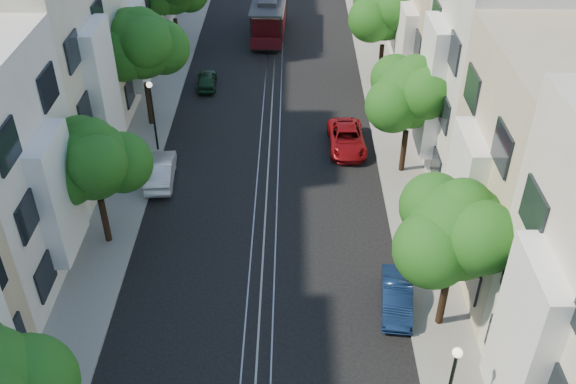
{
  "coord_description": "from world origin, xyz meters",
  "views": [
    {
      "loc": [
        1.29,
        -8.88,
        19.25
      ],
      "look_at": [
        1.12,
        14.96,
        2.2
      ],
      "focal_mm": 40.0,
      "sensor_mm": 36.0,
      "label": 1
    }
  ],
  "objects_px": {
    "lamp_west": "(152,106)",
    "parked_car_w_far": "(207,79)",
    "tree_e_b": "(458,232)",
    "cable_car": "(269,13)",
    "tree_w_c": "(142,46)",
    "parked_car_w_mid": "(160,170)",
    "lamp_east": "(451,380)",
    "tree_e_d": "(386,12)",
    "parked_car_e_far": "(347,139)",
    "tree_e_c": "(412,95)",
    "tree_w_b": "(94,163)",
    "parked_car_e_mid": "(397,296)"
  },
  "relations": [
    {
      "from": "tree_e_d",
      "to": "parked_car_e_mid",
      "type": "bearing_deg",
      "value": -94.51
    },
    {
      "from": "parked_car_e_mid",
      "to": "parked_car_w_far",
      "type": "bearing_deg",
      "value": 122.12
    },
    {
      "from": "tree_e_b",
      "to": "tree_e_c",
      "type": "relative_size",
      "value": 1.03
    },
    {
      "from": "tree_e_b",
      "to": "parked_car_w_far",
      "type": "relative_size",
      "value": 2.13
    },
    {
      "from": "tree_w_b",
      "to": "cable_car",
      "type": "xyz_separation_m",
      "value": [
        6.64,
        25.29,
        -2.63
      ]
    },
    {
      "from": "tree_w_b",
      "to": "tree_w_c",
      "type": "distance_m",
      "value": 11.02
    },
    {
      "from": "lamp_west",
      "to": "parked_car_w_far",
      "type": "bearing_deg",
      "value": 76.87
    },
    {
      "from": "lamp_east",
      "to": "parked_car_e_far",
      "type": "xyz_separation_m",
      "value": [
        -1.9,
        18.41,
        -2.25
      ]
    },
    {
      "from": "lamp_east",
      "to": "parked_car_e_far",
      "type": "relative_size",
      "value": 0.96
    },
    {
      "from": "tree_e_c",
      "to": "parked_car_e_far",
      "type": "height_order",
      "value": "tree_e_c"
    },
    {
      "from": "tree_w_c",
      "to": "parked_car_e_far",
      "type": "xyz_separation_m",
      "value": [
        11.54,
        -2.56,
        -4.47
      ]
    },
    {
      "from": "lamp_east",
      "to": "parked_car_w_far",
      "type": "height_order",
      "value": "lamp_east"
    },
    {
      "from": "tree_w_b",
      "to": "lamp_east",
      "type": "distance_m",
      "value": 16.81
    },
    {
      "from": "tree_w_c",
      "to": "lamp_west",
      "type": "xyz_separation_m",
      "value": [
        0.84,
        -2.98,
        -2.22
      ]
    },
    {
      "from": "tree_w_b",
      "to": "tree_w_c",
      "type": "bearing_deg",
      "value": 90.0
    },
    {
      "from": "tree_e_d",
      "to": "lamp_west",
      "type": "relative_size",
      "value": 1.65
    },
    {
      "from": "tree_e_b",
      "to": "parked_car_w_far",
      "type": "height_order",
      "value": "tree_e_b"
    },
    {
      "from": "tree_w_c",
      "to": "parked_car_w_far",
      "type": "bearing_deg",
      "value": 62.08
    },
    {
      "from": "lamp_east",
      "to": "parked_car_w_far",
      "type": "xyz_separation_m",
      "value": [
        -10.7,
        26.15,
        -2.31
      ]
    },
    {
      "from": "lamp_west",
      "to": "parked_car_e_mid",
      "type": "height_order",
      "value": "lamp_west"
    },
    {
      "from": "tree_w_c",
      "to": "tree_e_d",
      "type": "bearing_deg",
      "value": 22.62
    },
    {
      "from": "lamp_west",
      "to": "parked_car_e_mid",
      "type": "bearing_deg",
      "value": -45.4
    },
    {
      "from": "lamp_west",
      "to": "cable_car",
      "type": "relative_size",
      "value": 0.53
    },
    {
      "from": "tree_e_c",
      "to": "cable_car",
      "type": "relative_size",
      "value": 0.83
    },
    {
      "from": "tree_e_c",
      "to": "parked_car_e_far",
      "type": "distance_m",
      "value": 5.49
    },
    {
      "from": "parked_car_w_far",
      "to": "tree_e_c",
      "type": "bearing_deg",
      "value": 135.19
    },
    {
      "from": "parked_car_e_mid",
      "to": "parked_car_w_mid",
      "type": "relative_size",
      "value": 0.89
    },
    {
      "from": "tree_e_c",
      "to": "parked_car_w_far",
      "type": "relative_size",
      "value": 2.08
    },
    {
      "from": "lamp_west",
      "to": "parked_car_w_far",
      "type": "distance_m",
      "value": 8.68
    },
    {
      "from": "tree_e_d",
      "to": "tree_w_c",
      "type": "relative_size",
      "value": 0.97
    },
    {
      "from": "tree_e_c",
      "to": "parked_car_e_mid",
      "type": "distance_m",
      "value": 10.95
    },
    {
      "from": "tree_e_d",
      "to": "lamp_west",
      "type": "height_order",
      "value": "tree_e_d"
    },
    {
      "from": "lamp_west",
      "to": "tree_e_b",
      "type": "bearing_deg",
      "value": -43.85
    },
    {
      "from": "lamp_west",
      "to": "cable_car",
      "type": "bearing_deg",
      "value": 71.43
    },
    {
      "from": "tree_w_c",
      "to": "parked_car_w_mid",
      "type": "bearing_deg",
      "value": -75.47
    },
    {
      "from": "lamp_west",
      "to": "cable_car",
      "type": "distance_m",
      "value": 18.24
    },
    {
      "from": "tree_e_c",
      "to": "lamp_east",
      "type": "xyz_separation_m",
      "value": [
        -0.96,
        -15.98,
        -1.75
      ]
    },
    {
      "from": "tree_e_c",
      "to": "parked_car_w_mid",
      "type": "height_order",
      "value": "tree_e_c"
    },
    {
      "from": "cable_car",
      "to": "tree_e_c",
      "type": "bearing_deg",
      "value": -65.73
    },
    {
      "from": "parked_car_e_mid",
      "to": "parked_car_e_far",
      "type": "height_order",
      "value": "parked_car_e_far"
    },
    {
      "from": "lamp_east",
      "to": "lamp_west",
      "type": "bearing_deg",
      "value": 124.99
    },
    {
      "from": "tree_e_b",
      "to": "lamp_east",
      "type": "bearing_deg",
      "value": -100.93
    },
    {
      "from": "tree_w_b",
      "to": "parked_car_w_mid",
      "type": "height_order",
      "value": "tree_w_b"
    },
    {
      "from": "tree_e_d",
      "to": "parked_car_w_far",
      "type": "bearing_deg",
      "value": -175.93
    },
    {
      "from": "lamp_west",
      "to": "tree_w_c",
      "type": "bearing_deg",
      "value": 105.75
    },
    {
      "from": "tree_e_b",
      "to": "lamp_east",
      "type": "distance_m",
      "value": 5.41
    },
    {
      "from": "lamp_west",
      "to": "tree_w_b",
      "type": "bearing_deg",
      "value": -95.97
    },
    {
      "from": "tree_e_d",
      "to": "parked_car_w_far",
      "type": "xyz_separation_m",
      "value": [
        -11.66,
        -0.83,
        -4.33
      ]
    },
    {
      "from": "tree_e_b",
      "to": "cable_car",
      "type": "relative_size",
      "value": 0.85
    },
    {
      "from": "tree_e_d",
      "to": "tree_w_c",
      "type": "xyz_separation_m",
      "value": [
        -14.4,
        -6.0,
        0.2
      ]
    }
  ]
}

